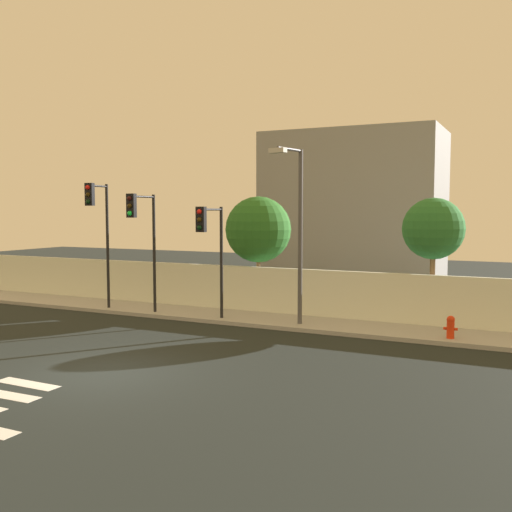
% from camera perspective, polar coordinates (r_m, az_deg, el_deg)
% --- Properties ---
extents(ground_plane, '(80.00, 80.00, 0.00)m').
position_cam_1_polar(ground_plane, '(16.07, -14.81, -10.96)').
color(ground_plane, black).
extents(sidewalk, '(36.00, 2.40, 0.15)m').
position_cam_1_polar(sidewalk, '(22.74, -1.20, -6.07)').
color(sidewalk, '#A4A4A4').
rests_on(sidewalk, ground).
extents(perimeter_wall, '(36.00, 0.18, 1.80)m').
position_cam_1_polar(perimeter_wall, '(23.73, 0.21, -3.24)').
color(perimeter_wall, silver).
rests_on(perimeter_wall, sidewalk).
extents(traffic_light_left, '(0.34, 1.78, 4.22)m').
position_cam_1_polar(traffic_light_left, '(21.34, -4.49, 1.85)').
color(traffic_light_left, black).
rests_on(traffic_light_left, sidewalk).
extents(traffic_light_center, '(0.36, 1.42, 5.17)m').
position_cam_1_polar(traffic_light_center, '(24.68, -15.10, 3.53)').
color(traffic_light_center, black).
rests_on(traffic_light_center, sidewalk).
extents(traffic_light_right, '(0.35, 1.79, 4.71)m').
position_cam_1_polar(traffic_light_right, '(23.04, -11.03, 2.82)').
color(traffic_light_right, black).
rests_on(traffic_light_right, sidewalk).
extents(street_lamp_curbside, '(0.66, 1.68, 6.23)m').
position_cam_1_polar(street_lamp_curbside, '(20.74, 4.01, 3.36)').
color(street_lamp_curbside, '#4C4C51').
rests_on(street_lamp_curbside, sidewalk).
extents(fire_hydrant, '(0.44, 0.26, 0.73)m').
position_cam_1_polar(fire_hydrant, '(19.79, 18.43, -6.51)').
color(fire_hydrant, red).
rests_on(fire_hydrant, sidewalk).
extents(roadside_tree_leftmost, '(2.78, 2.78, 4.82)m').
position_cam_1_polar(roadside_tree_leftmost, '(24.64, 0.23, 2.59)').
color(roadside_tree_leftmost, brown).
rests_on(roadside_tree_leftmost, ground).
extents(roadside_tree_midleft, '(2.27, 2.27, 4.70)m').
position_cam_1_polar(roadside_tree_midleft, '(22.51, 16.90, 2.52)').
color(roadside_tree_midleft, brown).
rests_on(roadside_tree_midleft, ground).
extents(low_building_distant, '(10.49, 6.00, 8.98)m').
position_cam_1_polar(low_building_distant, '(36.69, 9.51, 4.81)').
color(low_building_distant, gray).
rests_on(low_building_distant, ground).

